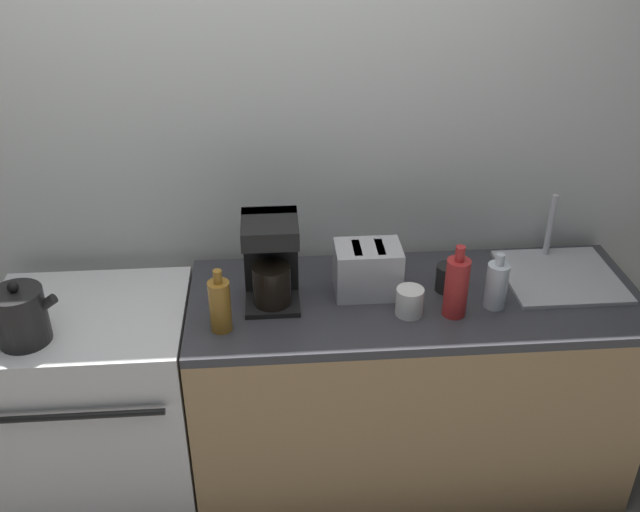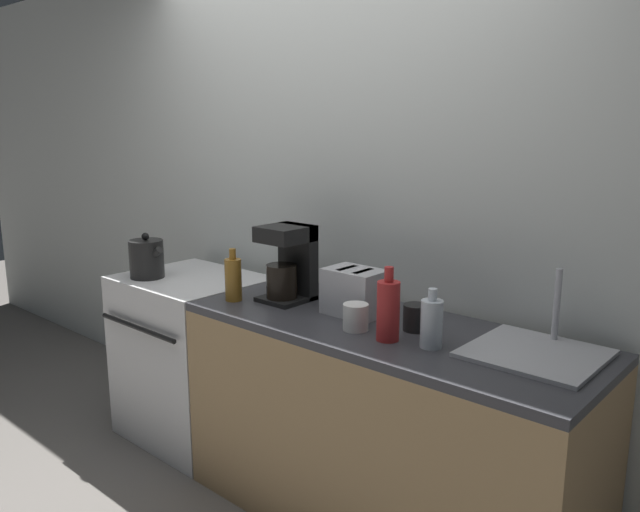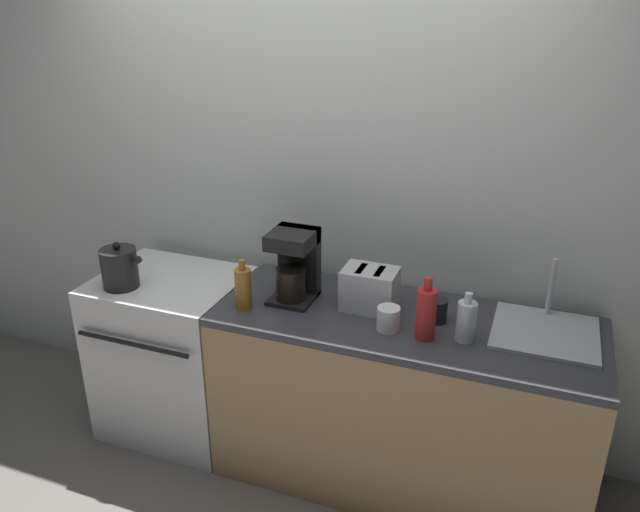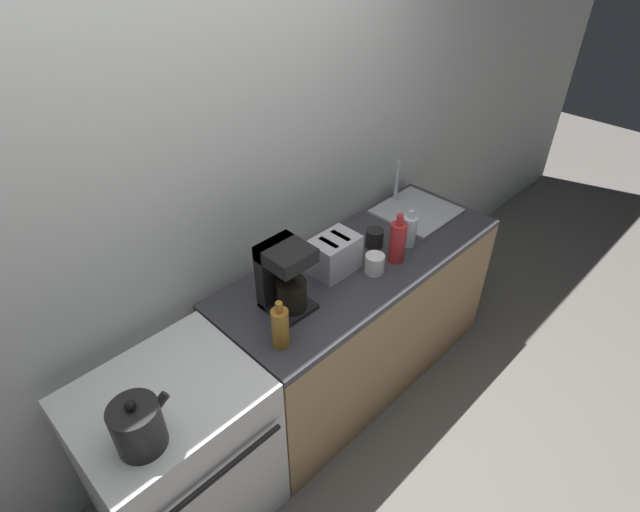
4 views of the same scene
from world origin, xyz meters
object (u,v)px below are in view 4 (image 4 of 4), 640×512
object	(u,v)px
toaster	(334,254)
coffee_maker	(284,276)
bottle_amber	(280,327)
cup_white	(375,264)
bottle_clear	(409,231)
cup_black	(375,238)
kettle	(138,426)
bottle_red	(397,242)
stove	(181,455)

from	to	relation	value
toaster	coffee_maker	xyz separation A→B (m)	(-0.36, -0.02, 0.08)
bottle_amber	cup_white	size ratio (longest dim) A/B	2.29
bottle_clear	cup_white	world-z (taller)	bottle_clear
toaster	cup_white	bearing A→B (deg)	-50.37
cup_white	cup_black	bearing A→B (deg)	40.11
kettle	bottle_red	size ratio (longest dim) A/B	0.85
toaster	bottle_amber	xyz separation A→B (m)	(-0.54, -0.20, 0.00)
coffee_maker	cup_white	size ratio (longest dim) A/B	3.28
bottle_amber	bottle_red	bearing A→B (deg)	1.98
toaster	stove	bearing A→B (deg)	-176.34
cup_black	cup_white	size ratio (longest dim) A/B	0.99
stove	bottle_clear	distance (m)	1.59
stove	cup_white	world-z (taller)	cup_white
cup_black	cup_white	bearing A→B (deg)	-139.89
stove	bottle_red	size ratio (longest dim) A/B	3.16
kettle	bottle_amber	distance (m)	0.67
stove	bottle_red	bearing A→B (deg)	-4.50
kettle	bottle_clear	world-z (taller)	kettle
coffee_maker	bottle_red	world-z (taller)	coffee_maker
coffee_maker	bottle_red	size ratio (longest dim) A/B	1.23
stove	cup_black	distance (m)	1.44
bottle_red	cup_white	xyz separation A→B (m)	(-0.16, 0.01, -0.06)
kettle	cup_white	bearing A→B (deg)	2.45
stove	bottle_red	distance (m)	1.45
stove	bottle_clear	xyz separation A→B (m)	(1.50, -0.06, 0.52)
toaster	bottle_clear	distance (m)	0.47
bottle_clear	kettle	bearing A→B (deg)	-177.06
cup_black	bottle_red	bearing A→B (deg)	-95.53
bottle_red	cup_black	bearing A→B (deg)	84.47
coffee_maker	bottle_clear	size ratio (longest dim) A/B	1.58
bottle_red	cup_white	bearing A→B (deg)	175.43
coffee_maker	bottle_clear	xyz separation A→B (m)	(0.82, -0.11, -0.09)
coffee_maker	cup_white	distance (m)	0.53
coffee_maker	stove	bearing A→B (deg)	-176.37
bottle_red	bottle_clear	xyz separation A→B (m)	(0.16, 0.04, -0.03)
bottle_clear	cup_black	bearing A→B (deg)	140.06
kettle	bottle_clear	size ratio (longest dim) A/B	1.09
kettle	stove	bearing A→B (deg)	42.83
coffee_maker	bottle_red	bearing A→B (deg)	-12.84
kettle	bottle_red	xyz separation A→B (m)	(1.50, 0.04, 0.02)
toaster	cup_black	bearing A→B (deg)	-1.82
stove	coffee_maker	world-z (taller)	coffee_maker
coffee_maker	cup_black	bearing A→B (deg)	1.16
kettle	bottle_amber	xyz separation A→B (m)	(0.67, 0.02, -0.00)
bottle_red	bottle_amber	world-z (taller)	bottle_red
stove	toaster	distance (m)	1.17
toaster	cup_black	world-z (taller)	toaster
bottle_clear	cup_black	xyz separation A→B (m)	(-0.15, 0.12, -0.04)
bottle_clear	bottle_amber	distance (m)	1.00
stove	coffee_maker	bearing A→B (deg)	3.63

